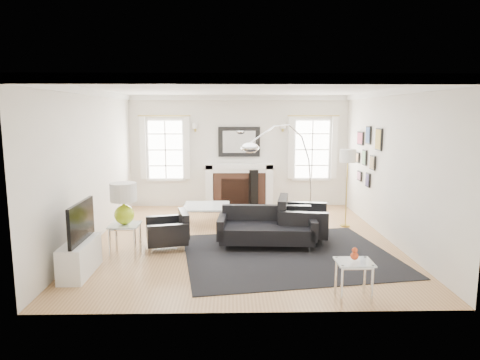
{
  "coord_description": "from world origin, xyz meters",
  "views": [
    {
      "loc": [
        -0.22,
        -7.81,
        2.37
      ],
      "look_at": [
        -0.04,
        0.3,
        1.09
      ],
      "focal_mm": 32.0,
      "sensor_mm": 36.0,
      "label": 1
    }
  ],
  "objects_px": {
    "sofa": "(267,229)",
    "coffee_table": "(207,207)",
    "armchair_left": "(170,231)",
    "arc_floor_lamp": "(283,175)",
    "fireplace": "(239,186)",
    "gourd_lamp": "(124,201)",
    "armchair_right": "(300,221)"
  },
  "relations": [
    {
      "from": "fireplace",
      "to": "coffee_table",
      "type": "height_order",
      "value": "fireplace"
    },
    {
      "from": "sofa",
      "to": "armchair_left",
      "type": "bearing_deg",
      "value": -177.21
    },
    {
      "from": "gourd_lamp",
      "to": "coffee_table",
      "type": "bearing_deg",
      "value": 57.05
    },
    {
      "from": "armchair_left",
      "to": "armchair_right",
      "type": "height_order",
      "value": "armchair_right"
    },
    {
      "from": "armchair_left",
      "to": "sofa",
      "type": "bearing_deg",
      "value": 2.79
    },
    {
      "from": "armchair_left",
      "to": "fireplace",
      "type": "bearing_deg",
      "value": 68.19
    },
    {
      "from": "fireplace",
      "to": "armchair_left",
      "type": "xyz_separation_m",
      "value": [
        -1.3,
        -3.25,
        -0.25
      ]
    },
    {
      "from": "armchair_left",
      "to": "coffee_table",
      "type": "bearing_deg",
      "value": 69.49
    },
    {
      "from": "fireplace",
      "to": "arc_floor_lamp",
      "type": "distance_m",
      "value": 2.81
    },
    {
      "from": "sofa",
      "to": "fireplace",
      "type": "bearing_deg",
      "value": 97.68
    },
    {
      "from": "sofa",
      "to": "arc_floor_lamp",
      "type": "xyz_separation_m",
      "value": [
        0.34,
        0.54,
        0.9
      ]
    },
    {
      "from": "gourd_lamp",
      "to": "arc_floor_lamp",
      "type": "xyz_separation_m",
      "value": [
        2.75,
        1.03,
        0.27
      ]
    },
    {
      "from": "sofa",
      "to": "gourd_lamp",
      "type": "bearing_deg",
      "value": -168.5
    },
    {
      "from": "coffee_table",
      "to": "arc_floor_lamp",
      "type": "xyz_separation_m",
      "value": [
        1.49,
        -0.91,
        0.81
      ]
    },
    {
      "from": "gourd_lamp",
      "to": "arc_floor_lamp",
      "type": "height_order",
      "value": "arc_floor_lamp"
    },
    {
      "from": "armchair_left",
      "to": "gourd_lamp",
      "type": "bearing_deg",
      "value": -149.29
    },
    {
      "from": "sofa",
      "to": "coffee_table",
      "type": "height_order",
      "value": "sofa"
    },
    {
      "from": "fireplace",
      "to": "armchair_right",
      "type": "bearing_deg",
      "value": -69.24
    },
    {
      "from": "coffee_table",
      "to": "arc_floor_lamp",
      "type": "bearing_deg",
      "value": -31.34
    },
    {
      "from": "fireplace",
      "to": "arc_floor_lamp",
      "type": "relative_size",
      "value": 0.76
    },
    {
      "from": "armchair_right",
      "to": "arc_floor_lamp",
      "type": "height_order",
      "value": "arc_floor_lamp"
    },
    {
      "from": "armchair_right",
      "to": "gourd_lamp",
      "type": "relative_size",
      "value": 1.64
    },
    {
      "from": "fireplace",
      "to": "arc_floor_lamp",
      "type": "xyz_separation_m",
      "value": [
        0.77,
        -2.62,
        0.67
      ]
    },
    {
      "from": "armchair_left",
      "to": "arc_floor_lamp",
      "type": "bearing_deg",
      "value": 16.76
    },
    {
      "from": "gourd_lamp",
      "to": "arc_floor_lamp",
      "type": "bearing_deg",
      "value": 20.5
    },
    {
      "from": "sofa",
      "to": "armchair_right",
      "type": "xyz_separation_m",
      "value": [
        0.65,
        0.31,
        0.07
      ]
    },
    {
      "from": "coffee_table",
      "to": "gourd_lamp",
      "type": "xyz_separation_m",
      "value": [
        -1.26,
        -1.94,
        0.54
      ]
    },
    {
      "from": "fireplace",
      "to": "sofa",
      "type": "xyz_separation_m",
      "value": [
        0.43,
        -3.16,
        -0.24
      ]
    },
    {
      "from": "fireplace",
      "to": "coffee_table",
      "type": "distance_m",
      "value": 1.87
    },
    {
      "from": "armchair_left",
      "to": "gourd_lamp",
      "type": "relative_size",
      "value": 1.33
    },
    {
      "from": "armchair_left",
      "to": "coffee_table",
      "type": "xyz_separation_m",
      "value": [
        0.57,
        1.53,
        0.1
      ]
    },
    {
      "from": "coffee_table",
      "to": "arc_floor_lamp",
      "type": "height_order",
      "value": "arc_floor_lamp"
    }
  ]
}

